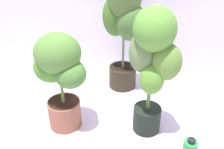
% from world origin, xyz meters
% --- Properties ---
extents(ground_plane, '(8.00, 8.00, 0.00)m').
position_xyz_m(ground_plane, '(0.00, 0.00, 0.00)').
color(ground_plane, silver).
rests_on(ground_plane, ground).
extents(potted_plant_front_right, '(0.37, 0.33, 0.89)m').
position_xyz_m(potted_plant_front_right, '(0.32, -0.06, 0.55)').
color(potted_plant_front_right, black).
rests_on(potted_plant_front_right, ground).
extents(potted_plant_front_left, '(0.43, 0.35, 0.71)m').
position_xyz_m(potted_plant_front_left, '(-0.27, -0.15, 0.43)').
color(potted_plant_front_left, brown).
rests_on(potted_plant_front_left, ground).
extents(potted_plant_back_center, '(0.42, 0.34, 1.05)m').
position_xyz_m(potted_plant_back_center, '(0.03, 0.47, 0.63)').
color(potted_plant_back_center, '#2E2718').
rests_on(potted_plant_back_center, ground).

